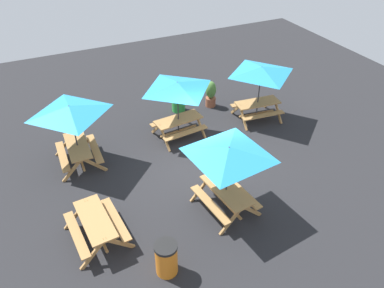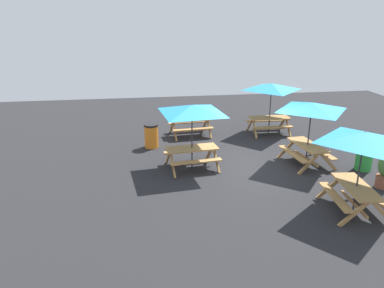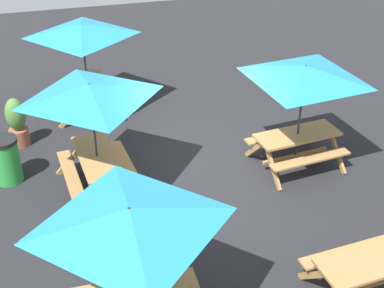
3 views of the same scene
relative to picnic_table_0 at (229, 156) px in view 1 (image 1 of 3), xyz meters
The scene contains 9 objects.
ground_plane 2.90m from the picnic_table_0, 81.63° to the left, with size 24.94×24.94×0.00m, color #232326.
picnic_table_0 is the anchor object (origin of this frame).
picnic_table_1 4.04m from the picnic_table_0, behind, with size 1.66×1.91×0.81m.
picnic_table_2 5.44m from the picnic_table_0, 47.08° to the left, with size 2.20×2.20×2.34m.
picnic_table_3 4.17m from the picnic_table_0, 86.26° to the left, with size 2.19×2.19×2.34m.
picnic_table_4 5.38m from the picnic_table_0, 130.68° to the left, with size 2.03×2.03×2.34m.
trash_bin_orange 3.14m from the picnic_table_0, 151.56° to the right, with size 0.59×0.59×0.98m.
trash_bin_green 6.21m from the picnic_table_0, 80.09° to the left, with size 0.59×0.59×0.98m.
potted_plant_0 6.37m from the picnic_table_0, 66.68° to the left, with size 0.45×0.45×1.16m.
Camera 1 is at (-4.65, -8.99, 8.24)m, focal length 35.00 mm.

